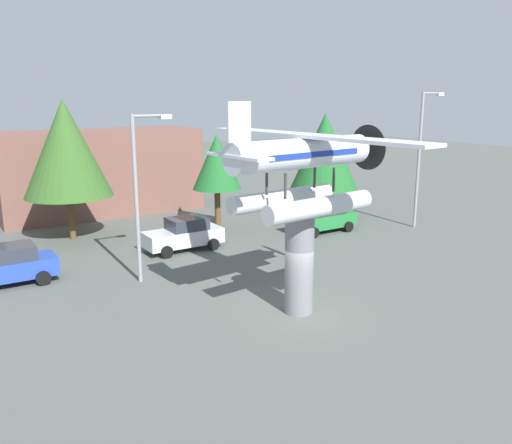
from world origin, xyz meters
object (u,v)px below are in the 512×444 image
object	(u,v)px
streetlight_secondary	(421,151)
tree_far_east	(325,153)
tree_center_back	(217,162)
storefront_building	(99,172)
streetlight_primary	(140,186)
display_pedestal	(299,263)
car_far_green	(323,218)
car_mid_silver	(184,234)
car_near_blue	(7,266)
floatplane_monument	(304,166)
tree_east	(66,148)

from	to	relation	value
streetlight_secondary	tree_far_east	bearing A→B (deg)	118.20
tree_far_east	tree_center_back	bearing A→B (deg)	175.31
streetlight_secondary	storefront_building	size ratio (longest dim) A/B	0.61
streetlight_primary	tree_center_back	world-z (taller)	streetlight_primary
display_pedestal	storefront_building	size ratio (longest dim) A/B	0.29
car_far_green	streetlight_primary	world-z (taller)	streetlight_primary
streetlight_secondary	tree_center_back	distance (m)	12.60
car_mid_silver	car_near_blue	bearing A→B (deg)	4.86
display_pedestal	tree_center_back	bearing A→B (deg)	74.12
car_near_blue	tree_center_back	world-z (taller)	tree_center_back
floatplane_monument	tree_center_back	distance (m)	13.67
streetlight_primary	tree_east	distance (m)	9.17
streetlight_primary	car_far_green	bearing A→B (deg)	11.28
floatplane_monument	car_near_blue	world-z (taller)	floatplane_monument
car_near_blue	streetlight_primary	distance (m)	6.85
car_mid_silver	streetlight_primary	bearing A→B (deg)	43.93
storefront_building	tree_center_back	size ratio (longest dim) A/B	2.32
floatplane_monument	streetlight_primary	size ratio (longest dim) A/B	1.42
car_far_green	tree_east	bearing A→B (deg)	-26.49
storefront_building	tree_east	distance (m)	7.65
floatplane_monument	car_mid_silver	size ratio (longest dim) A/B	2.49
floatplane_monument	tree_east	xyz separation A→B (m)	(-4.57, 15.70, -0.39)
display_pedestal	car_near_blue	bearing A→B (deg)	133.49
streetlight_primary	display_pedestal	bearing A→B (deg)	-61.29
car_far_green	tree_east	distance (m)	15.44
display_pedestal	tree_center_back	distance (m)	13.81
streetlight_primary	storefront_building	xyz separation A→B (m)	(2.84, 15.38, -1.43)
car_mid_silver	tree_east	size ratio (longest dim) A/B	0.53
floatplane_monument	car_near_blue	distance (m)	13.82
car_near_blue	storefront_building	world-z (taller)	storefront_building
tree_east	tree_center_back	xyz separation A→B (m)	(8.17, -2.59, -1.06)
display_pedestal	streetlight_primary	size ratio (longest dim) A/B	0.53
floatplane_monument	car_far_green	bearing A→B (deg)	40.62
tree_center_back	tree_far_east	size ratio (longest dim) A/B	0.84
car_far_green	streetlight_primary	bearing A→B (deg)	11.28
car_mid_silver	storefront_building	size ratio (longest dim) A/B	0.31
tree_far_east	car_far_green	bearing A→B (deg)	-130.12
streetlight_secondary	tree_center_back	xyz separation A→B (m)	(-10.92, 6.25, -0.64)
car_mid_silver	tree_east	distance (m)	8.37
car_far_green	tree_east	world-z (taller)	tree_east
floatplane_monument	tree_east	size ratio (longest dim) A/B	1.31
car_mid_silver	tree_center_back	bearing A→B (deg)	-141.15
streetlight_secondary	tree_center_back	bearing A→B (deg)	150.25
storefront_building	tree_center_back	xyz separation A→B (m)	(4.51, -8.88, 1.29)
display_pedestal	car_far_green	distance (m)	12.72
tree_east	tree_far_east	size ratio (longest dim) A/B	1.14
storefront_building	tree_far_east	world-z (taller)	tree_far_east
car_mid_silver	tree_center_back	size ratio (longest dim) A/B	0.72
car_far_green	streetlight_primary	xyz separation A→B (m)	(-12.44, -2.48, 3.44)
streetlight_primary	car_mid_silver	bearing A→B (deg)	43.93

